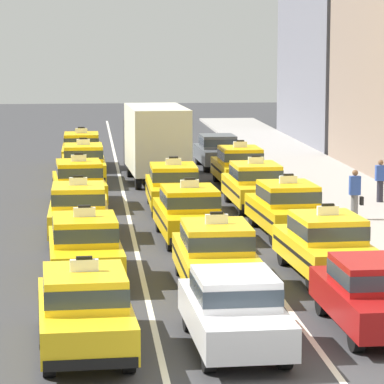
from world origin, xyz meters
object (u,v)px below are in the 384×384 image
at_px(sedan_right_nearest, 373,293).
at_px(taxi_right_fourth, 255,185).
at_px(taxi_center_fourth, 173,186).
at_px(box_truck_center_fifth, 155,140).
at_px(taxi_left_third, 79,210).
at_px(sedan_center_nearest, 234,308).
at_px(pedestrian_far_corner, 355,195).
at_px(taxi_center_third, 189,212).
at_px(taxi_right_second, 326,244).
at_px(taxi_left_fourth, 79,182).
at_px(taxi_right_third, 287,207).
at_px(taxi_left_fifth, 83,163).
at_px(taxi_left_sixth, 82,149).
at_px(taxi_left_second, 85,246).
at_px(taxi_left_nearest, 85,309).
at_px(taxi_right_fifth, 240,166).
at_px(taxi_center_second, 216,254).
at_px(sedan_right_sixth, 218,150).
at_px(pedestrian_trailing, 380,181).

bearing_deg(sedan_right_nearest, taxi_right_fourth, 89.89).
xyz_separation_m(taxi_center_fourth, taxi_right_fourth, (2.99, 0.12, 0.00)).
xyz_separation_m(box_truck_center_fifth, sedan_right_nearest, (3.14, -24.00, -0.93)).
relative_size(taxi_left_third, sedan_center_nearest, 1.05).
distance_m(taxi_center_fourth, pedestrian_far_corner, 6.70).
xyz_separation_m(taxi_center_third, taxi_right_second, (3.08, -5.31, 0.00)).
relative_size(taxi_left_fourth, box_truck_center_fifth, 0.66).
xyz_separation_m(taxi_left_fourth, box_truck_center_fifth, (3.20, 6.34, 0.90)).
relative_size(box_truck_center_fifth, taxi_right_third, 1.52).
distance_m(taxi_left_fifth, taxi_right_third, 13.99).
bearing_deg(taxi_left_sixth, taxi_center_third, -79.63).
distance_m(taxi_center_third, sedan_right_nearest, 10.90).
relative_size(taxi_center_fourth, taxi_right_third, 0.98).
bearing_deg(taxi_center_fourth, sedan_right_nearest, -79.69).
xyz_separation_m(taxi_left_second, taxi_right_fourth, (6.13, 10.82, 0.00)).
distance_m(sedan_center_nearest, taxi_right_second, 6.99).
bearing_deg(taxi_right_third, taxi_left_nearest, -117.78).
bearing_deg(pedestrian_far_corner, taxi_left_nearest, -123.04).
xyz_separation_m(taxi_left_sixth, taxi_right_fifth, (6.56, -7.00, 0.00)).
distance_m(sedan_center_nearest, taxi_center_second, 5.19).
bearing_deg(taxi_left_nearest, taxi_center_fourth, 79.61).
bearing_deg(taxi_left_sixth, taxi_left_fourth, -90.20).
height_order(taxi_left_sixth, sedan_right_sixth, taxi_left_sixth).
bearing_deg(taxi_left_fifth, taxi_right_third, -62.62).
xyz_separation_m(taxi_center_third, taxi_center_fourth, (-0.03, 5.74, 0.00)).
xyz_separation_m(sedan_right_sixth, pedestrian_trailing, (4.61, -11.77, 0.09)).
bearing_deg(taxi_center_third, taxi_right_fourth, 63.23).
bearing_deg(taxi_left_third, taxi_right_third, -1.77).
distance_m(taxi_center_fourth, box_truck_center_fifth, 7.81).
xyz_separation_m(taxi_right_fourth, pedestrian_trailing, (4.68, 0.14, 0.06)).
bearing_deg(taxi_left_fifth, taxi_center_fourth, -66.20).
distance_m(taxi_center_fourth, sedan_right_nearest, 16.51).
bearing_deg(sedan_right_sixth, pedestrian_trailing, -68.60).
relative_size(taxi_left_third, taxi_center_fourth, 1.00).
bearing_deg(sedan_center_nearest, taxi_right_third, 74.64).
bearing_deg(taxi_right_fifth, box_truck_center_fifth, 148.84).
xyz_separation_m(taxi_left_nearest, box_truck_center_fifth, (2.95, 24.85, 0.90)).
xyz_separation_m(taxi_right_third, sedan_right_sixth, (-0.14, 17.10, -0.03)).
xyz_separation_m(taxi_left_fifth, sedan_right_nearest, (6.20, -23.59, -0.03)).
xyz_separation_m(taxi_left_third, taxi_left_fourth, (-0.04, 6.30, 0.00)).
height_order(taxi_center_third, taxi_center_fourth, same).
relative_size(taxi_center_second, sedan_right_nearest, 1.05).
bearing_deg(taxi_right_second, sedan_right_nearest, -91.67).
distance_m(taxi_left_fourth, pedestrian_far_corner, 10.36).
relative_size(taxi_left_third, taxi_left_fifth, 0.99).
xyz_separation_m(taxi_left_sixth, taxi_center_third, (3.38, -18.45, 0.00)).
relative_size(sedan_center_nearest, taxi_right_fifth, 0.95).
height_order(taxi_left_fourth, taxi_left_fifth, same).
relative_size(box_truck_center_fifth, pedestrian_far_corner, 4.23).
xyz_separation_m(taxi_left_second, taxi_center_fourth, (3.15, 10.70, 0.00)).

